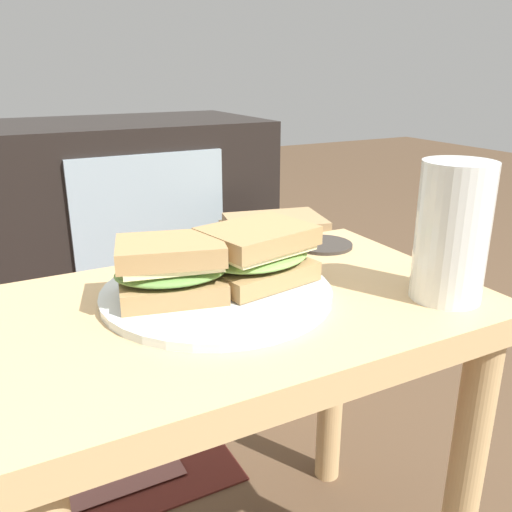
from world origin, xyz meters
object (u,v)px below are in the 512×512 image
Objects in this scene: sandwich_back at (258,254)px; tv_cabinet at (85,232)px; sandwich_front at (171,269)px; beer_glass at (452,233)px; paper_bag at (274,296)px; coaster at (323,245)px; plate at (217,292)px.

tv_cabinet is at bearing 92.26° from sandwich_back.
tv_cabinet is at bearing 85.65° from sandwich_front.
paper_bag is at bearing 77.91° from beer_glass.
sandwich_front reaches higher than coaster.
beer_glass is (0.29, -0.13, 0.03)m from sandwich_front.
sandwich_back is (0.11, -0.00, 0.00)m from sandwich_front.
plate reaches higher than coaster.
beer_glass is 0.24m from coaster.
beer_glass is 0.73m from paper_bag.
tv_cabinet is 0.94m from plate.
plate is 0.69× the size of paper_bag.
beer_glass is at bearing -35.13° from sandwich_back.
sandwich_front is 0.88× the size of beer_glass.
sandwich_back reaches higher than coaster.
plate is at bearing 179.47° from sandwich_back.
paper_bag is at bearing 69.51° from coaster.
plate is 3.04× the size of coaster.
coaster is 0.23× the size of paper_bag.
paper_bag is (0.37, 0.50, -0.27)m from plate.
beer_glass is (0.18, -0.13, 0.03)m from sandwich_back.
beer_glass is (0.23, -0.13, 0.07)m from plate.
tv_cabinet reaches higher than coaster.
tv_cabinet is 10.90× the size of coaster.
sandwich_back is at bearing -0.53° from sandwich_front.
beer_glass is (0.22, -1.05, 0.25)m from tv_cabinet.
plate is at bearing -0.53° from sandwich_front.
beer_glass is at bearing -23.92° from sandwich_front.
paper_bag is at bearing -50.70° from tv_cabinet.
sandwich_back is at bearing -149.07° from coaster.
sandwich_front is (-0.07, -0.93, 0.21)m from tv_cabinet.
beer_glass is at bearing -85.78° from coaster.
coaster reaches higher than paper_bag.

